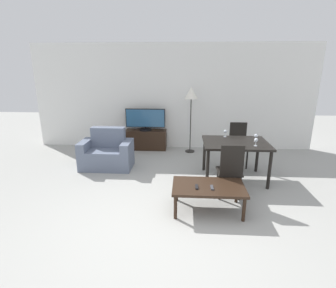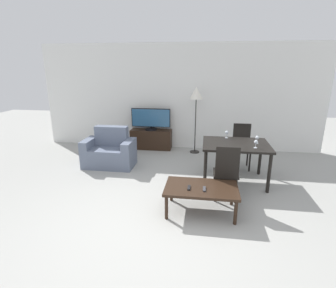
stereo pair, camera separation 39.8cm
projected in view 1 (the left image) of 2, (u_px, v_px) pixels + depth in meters
ground_plane at (159, 230)px, 3.55m from camera, size 18.00×18.00×0.00m
wall_back at (173, 97)px, 6.83m from camera, size 7.32×0.06×2.70m
armchair at (107, 154)px, 5.67m from camera, size 1.09×0.64×0.85m
tv_stand at (146, 140)px, 6.95m from camera, size 1.08×0.36×0.52m
tv at (145, 120)px, 6.79m from camera, size 1.03×0.32×0.57m
coffee_table at (208, 188)px, 3.94m from camera, size 1.08×0.66×0.41m
dining_table at (235, 146)px, 4.98m from camera, size 1.21×0.94×0.75m
dining_chair_near at (230, 169)px, 4.28m from camera, size 0.40×0.40×0.95m
dining_chair_far at (238, 142)px, 5.76m from camera, size 0.40×0.40×0.95m
floor_lamp at (191, 96)px, 6.39m from camera, size 0.32×0.32×1.65m
remote_primary at (197, 187)px, 3.87m from camera, size 0.04×0.15×0.02m
remote_secondary at (212, 188)px, 3.85m from camera, size 0.04×0.15×0.02m
wine_glass_left at (225, 132)px, 5.29m from camera, size 0.07×0.07×0.15m
wine_glass_center at (256, 136)px, 4.95m from camera, size 0.07×0.07×0.15m
wine_glass_right at (256, 140)px, 4.67m from camera, size 0.07×0.07×0.15m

